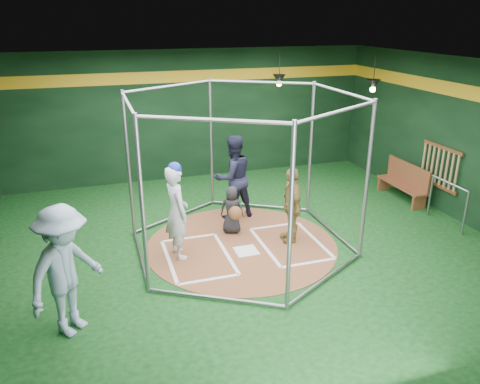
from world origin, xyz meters
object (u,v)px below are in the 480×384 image
object	(u,v)px
batter_figure	(177,211)
umpire	(233,177)
visitor_leopard	(291,205)
dugout_bench	(404,181)

from	to	relation	value
batter_figure	umpire	distance (m)	2.10
batter_figure	visitor_leopard	size ratio (longest dim) A/B	1.21
batter_figure	dugout_bench	distance (m)	6.04
umpire	dugout_bench	distance (m)	4.40
visitor_leopard	dugout_bench	size ratio (longest dim) A/B	0.98
batter_figure	visitor_leopard	distance (m)	2.29
visitor_leopard	umpire	size ratio (longest dim) A/B	0.82
umpire	visitor_leopard	bearing A→B (deg)	104.94
batter_figure	umpire	xyz separation A→B (m)	(1.53, 1.44, 0.02)
umpire	batter_figure	bearing A→B (deg)	31.10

